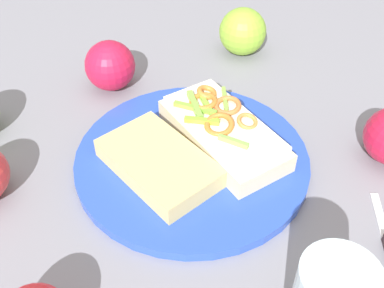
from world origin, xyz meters
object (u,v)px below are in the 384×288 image
(bread_slice_side, at_px, (159,163))
(apple_4, at_px, (243,31))
(plate, at_px, (192,159))
(sandwich, at_px, (222,130))
(apple_3, at_px, (110,66))

(bread_slice_side, distance_m, apple_4, 0.33)
(bread_slice_side, height_order, apple_4, apple_4)
(apple_4, bearing_deg, plate, -3.45)
(sandwich, height_order, apple_3, apple_3)
(bread_slice_side, height_order, apple_3, apple_3)
(sandwich, xyz_separation_m, apple_4, (-0.25, -0.01, 0.01))
(apple_4, bearing_deg, bread_slice_side, -8.89)
(apple_3, bearing_deg, plate, 50.00)
(sandwich, xyz_separation_m, apple_3, (-0.10, -0.19, 0.01))
(plate, relative_size, bread_slice_side, 2.01)
(plate, relative_size, apple_3, 3.92)
(plate, bearing_deg, apple_4, 176.55)
(sandwich, height_order, bread_slice_side, sandwich)
(apple_3, relative_size, apple_4, 0.97)
(sandwich, distance_m, apple_4, 0.25)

